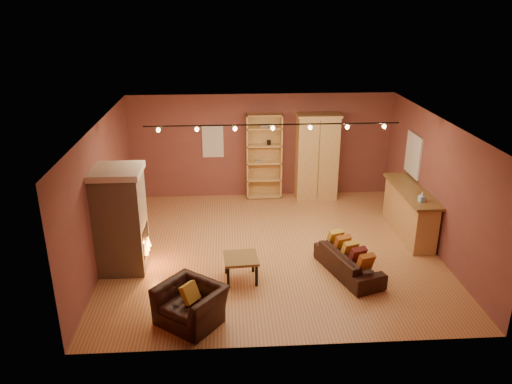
{
  "coord_description": "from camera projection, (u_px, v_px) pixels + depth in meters",
  "views": [
    {
      "loc": [
        -0.96,
        -9.64,
        5.11
      ],
      "look_at": [
        -0.34,
        0.2,
        1.26
      ],
      "focal_mm": 35.0,
      "sensor_mm": 36.0,
      "label": 1
    }
  ],
  "objects": [
    {
      "name": "armchair",
      "position": [
        190.0,
        298.0,
        8.28
      ],
      "size": [
        1.22,
        1.15,
        0.89
      ],
      "rotation": [
        0.0,
        0.0,
        -0.66
      ],
      "color": "black",
      "rests_on": "floor"
    },
    {
      "name": "back_wall",
      "position": [
        262.0,
        146.0,
        13.39
      ],
      "size": [
        7.0,
        0.02,
        2.8
      ],
      "primitive_type": "cube",
      "color": "brown",
      "rests_on": "floor"
    },
    {
      "name": "tissue_box",
      "position": [
        422.0,
        197.0,
        10.51
      ],
      "size": [
        0.15,
        0.15,
        0.23
      ],
      "rotation": [
        0.0,
        0.0,
        0.22
      ],
      "color": "#8CBCE0",
      "rests_on": "bar_counter"
    },
    {
      "name": "bookcase",
      "position": [
        264.0,
        155.0,
        13.36
      ],
      "size": [
        0.95,
        0.37,
        2.31
      ],
      "color": "tan",
      "rests_on": "floor"
    },
    {
      "name": "right_window",
      "position": [
        413.0,
        155.0,
        11.78
      ],
      "size": [
        0.05,
        0.9,
        1.0
      ],
      "primitive_type": "cube",
      "color": "silver",
      "rests_on": "right_wall"
    },
    {
      "name": "track_rail",
      "position": [
        273.0,
        126.0,
        10.09
      ],
      "size": [
        5.2,
        0.09,
        0.13
      ],
      "color": "black",
      "rests_on": "ceiling"
    },
    {
      "name": "right_wall",
      "position": [
        437.0,
        185.0,
        10.57
      ],
      "size": [
        0.02,
        6.5,
        2.8
      ],
      "primitive_type": "cube",
      "color": "brown",
      "rests_on": "floor"
    },
    {
      "name": "loveseat",
      "position": [
        349.0,
        258.0,
        9.79
      ],
      "size": [
        1.0,
        1.75,
        0.72
      ],
      "rotation": [
        0.0,
        0.0,
        1.9
      ],
      "color": "black",
      "rests_on": "floor"
    },
    {
      "name": "armoire",
      "position": [
        317.0,
        157.0,
        13.29
      ],
      "size": [
        1.14,
        0.65,
        2.32
      ],
      "color": "tan",
      "rests_on": "floor"
    },
    {
      "name": "floor",
      "position": [
        272.0,
        249.0,
        10.88
      ],
      "size": [
        7.0,
        7.0,
        0.0
      ],
      "primitive_type": "plane",
      "color": "#A16439",
      "rests_on": "ground"
    },
    {
      "name": "bar_counter",
      "position": [
        409.0,
        211.0,
        11.39
      ],
      "size": [
        0.61,
        2.29,
        1.1
      ],
      "color": "tan",
      "rests_on": "floor"
    },
    {
      "name": "fireplace",
      "position": [
        121.0,
        220.0,
        9.76
      ],
      "size": [
        1.01,
        0.98,
        2.12
      ],
      "color": "tan",
      "rests_on": "floor"
    },
    {
      "name": "coffee_table",
      "position": [
        241.0,
        260.0,
        9.55
      ],
      "size": [
        0.68,
        0.68,
        0.49
      ],
      "rotation": [
        0.0,
        0.0,
        0.07
      ],
      "color": "brown",
      "rests_on": "floor"
    },
    {
      "name": "left_wall",
      "position": [
        102.0,
        193.0,
        10.17
      ],
      "size": [
        0.02,
        6.5,
        2.8
      ],
      "primitive_type": "cube",
      "color": "brown",
      "rests_on": "floor"
    },
    {
      "name": "ceiling",
      "position": [
        274.0,
        123.0,
        9.86
      ],
      "size": [
        7.0,
        7.0,
        0.0
      ],
      "primitive_type": "plane",
      "rotation": [
        3.14,
        0.0,
        0.0
      ],
      "color": "brown",
      "rests_on": "back_wall"
    },
    {
      "name": "back_window",
      "position": [
        213.0,
        142.0,
        13.24
      ],
      "size": [
        0.56,
        0.04,
        0.86
      ],
      "primitive_type": "cube",
      "color": "silver",
      "rests_on": "back_wall"
    }
  ]
}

